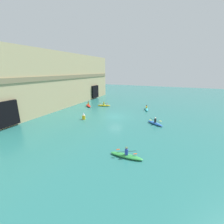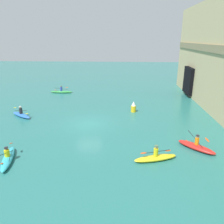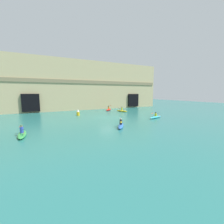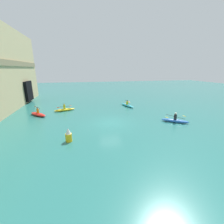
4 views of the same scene
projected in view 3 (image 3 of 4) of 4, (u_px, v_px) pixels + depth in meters
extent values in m
plane|color=#28706B|center=(106.00, 118.00, 26.75)|extent=(120.00, 120.00, 0.00)
cube|color=tan|center=(86.00, 86.00, 40.93)|extent=(42.79, 6.36, 12.52)
cube|color=#847555|center=(89.00, 82.00, 37.98)|extent=(41.93, 0.24, 0.85)
cube|color=black|center=(31.00, 103.00, 32.45)|extent=(3.52, 0.70, 3.84)
cube|color=black|center=(133.00, 100.00, 44.64)|extent=(3.43, 0.70, 3.66)
ellipsoid|color=green|center=(22.00, 134.00, 15.46)|extent=(0.81, 3.50, 0.32)
cylinder|color=#2D47B7|center=(22.00, 130.00, 15.40)|extent=(0.34, 0.34, 0.59)
sphere|color=tan|center=(21.00, 126.00, 15.34)|extent=(0.22, 0.22, 0.22)
cylinder|color=#4C6B4C|center=(21.00, 125.00, 15.33)|extent=(0.27, 0.27, 0.06)
cylinder|color=black|center=(22.00, 130.00, 15.39)|extent=(0.52, 1.95, 0.41)
ellipsoid|color=#D84C19|center=(24.00, 133.00, 14.76)|extent=(0.28, 0.47, 0.13)
ellipsoid|color=#D84C19|center=(20.00, 127.00, 16.03)|extent=(0.28, 0.47, 0.13)
ellipsoid|color=yellow|center=(122.00, 111.00, 34.89)|extent=(1.62, 3.22, 0.36)
cylinder|color=gold|center=(122.00, 109.00, 34.83)|extent=(0.32, 0.32, 0.57)
sphere|color=tan|center=(122.00, 107.00, 34.78)|extent=(0.21, 0.21, 0.21)
cylinder|color=#4C6B4C|center=(122.00, 107.00, 34.77)|extent=(0.27, 0.27, 0.06)
cylinder|color=black|center=(122.00, 109.00, 34.83)|extent=(0.64, 2.01, 0.09)
ellipsoid|color=#D84C19|center=(125.00, 109.00, 34.16)|extent=(0.30, 0.47, 0.06)
ellipsoid|color=#D84C19|center=(119.00, 109.00, 35.49)|extent=(0.30, 0.47, 0.06)
ellipsoid|color=blue|center=(121.00, 126.00, 19.28)|extent=(2.32, 2.95, 0.37)
cylinder|color=#232328|center=(121.00, 122.00, 19.22)|extent=(0.33, 0.33, 0.60)
sphere|color=tan|center=(121.00, 119.00, 19.16)|extent=(0.20, 0.20, 0.20)
cylinder|color=silver|center=(121.00, 118.00, 19.15)|extent=(0.25, 0.25, 0.06)
cylinder|color=black|center=(121.00, 122.00, 19.21)|extent=(1.08, 1.92, 0.42)
ellipsoid|color=yellow|center=(121.00, 122.00, 20.19)|extent=(0.37, 0.47, 0.13)
ellipsoid|color=yellow|center=(121.00, 122.00, 18.23)|extent=(0.37, 0.47, 0.13)
ellipsoid|color=red|center=(109.00, 110.00, 37.02)|extent=(2.70, 2.72, 0.41)
cylinder|color=orange|center=(109.00, 108.00, 36.96)|extent=(0.30, 0.30, 0.56)
sphere|color=tan|center=(109.00, 106.00, 36.91)|extent=(0.22, 0.22, 0.22)
cylinder|color=#232328|center=(109.00, 106.00, 36.90)|extent=(0.27, 0.27, 0.06)
cylinder|color=black|center=(109.00, 108.00, 36.96)|extent=(1.70, 1.05, 1.08)
ellipsoid|color=#D84C19|center=(111.00, 106.00, 37.63)|extent=(0.45, 0.37, 0.25)
ellipsoid|color=#D84C19|center=(107.00, 110.00, 36.29)|extent=(0.45, 0.37, 0.25)
ellipsoid|color=#33B2C6|center=(156.00, 117.00, 26.08)|extent=(3.51, 1.62, 0.38)
cylinder|color=gold|center=(156.00, 115.00, 26.03)|extent=(0.35, 0.35, 0.48)
sphere|color=#9E704C|center=(156.00, 113.00, 25.98)|extent=(0.20, 0.20, 0.20)
cylinder|color=#232328|center=(156.00, 112.00, 25.97)|extent=(0.26, 0.26, 0.06)
cylinder|color=black|center=(156.00, 115.00, 26.03)|extent=(1.92, 0.24, 0.73)
ellipsoid|color=#D84C19|center=(152.00, 113.00, 25.53)|extent=(0.45, 0.22, 0.20)
ellipsoid|color=#D84C19|center=(159.00, 116.00, 26.53)|extent=(0.45, 0.22, 0.20)
cylinder|color=yellow|center=(78.00, 114.00, 29.03)|extent=(0.57, 0.57, 0.73)
cone|color=white|center=(78.00, 110.00, 28.95)|extent=(0.49, 0.49, 0.53)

